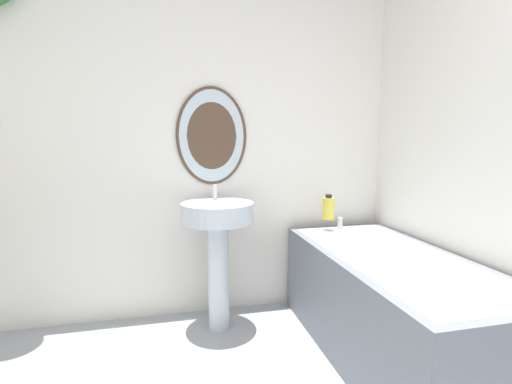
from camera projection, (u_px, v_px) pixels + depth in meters
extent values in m
cube|color=silver|center=(188.00, 138.00, 2.45)|extent=(2.90, 0.06, 2.40)
ellipsoid|color=#4C3828|center=(212.00, 136.00, 2.44)|extent=(0.47, 0.02, 0.64)
ellipsoid|color=silver|center=(212.00, 136.00, 2.44)|extent=(0.43, 0.01, 0.60)
cylinder|color=silver|center=(218.00, 276.00, 2.32)|extent=(0.13, 0.13, 0.69)
cylinder|color=silver|center=(218.00, 212.00, 2.27)|extent=(0.44, 0.44, 0.12)
cylinder|color=silver|center=(215.00, 192.00, 2.37)|extent=(0.02, 0.02, 0.10)
cube|color=slate|center=(391.00, 307.00, 2.02)|extent=(0.69, 1.49, 0.57)
cube|color=silver|center=(393.00, 260.00, 1.98)|extent=(0.59, 1.39, 0.04)
cylinder|color=silver|center=(340.00, 223.00, 2.59)|extent=(0.04, 0.04, 0.08)
cylinder|color=gold|center=(328.00, 208.00, 2.53)|extent=(0.08, 0.08, 0.15)
cylinder|color=black|center=(329.00, 196.00, 2.52)|extent=(0.04, 0.04, 0.02)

